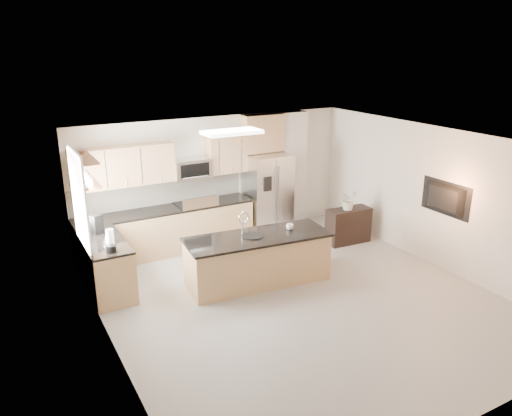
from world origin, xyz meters
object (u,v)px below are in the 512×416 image
blender (110,242)px  refrigerator (267,194)px  platter (253,236)px  microwave (192,169)px  cup (290,227)px  kettle (108,237)px  television (442,199)px  bowl (78,151)px  flower_vase (349,195)px  island (258,259)px  credenza (348,226)px  range (196,225)px  coffee_maker (96,224)px

blender → refrigerator: bearing=22.9°
platter → microwave: bearing=96.0°
refrigerator → cup: refrigerator is taller
cup → kettle: (-2.98, 0.79, 0.11)m
refrigerator → cup: bearing=-109.4°
blender → television: bearing=-15.0°
kettle → bowl: size_ratio=0.81×
microwave → flower_vase: (2.82, -1.48, -0.57)m
island → platter: (-0.09, 0.02, 0.44)m
credenza → bowl: bowl is taller
platter → kettle: (-2.25, 0.76, 0.16)m
microwave → flower_vase: microwave is taller
range → blender: blender is taller
microwave → blender: 2.77m
range → refrigerator: (1.66, -0.05, 0.42)m
bowl → flower_vase: bearing=-7.1°
credenza → microwave: bearing=156.2°
microwave → refrigerator: (1.66, -0.17, -0.74)m
coffee_maker → range: bearing=17.7°
refrigerator → kettle: (-3.68, -1.20, 0.14)m
range → credenza: bearing=-24.9°
microwave → platter: microwave is taller
range → bowl: size_ratio=3.55×
blender → flower_vase: (4.90, 0.27, -0.02)m
refrigerator → blender: bearing=-157.1°
microwave → flower_vase: 3.24m
refrigerator → platter: size_ratio=4.87×
range → microwave: microwave is taller
refrigerator → cup: size_ratio=13.65×
island → cup: bearing=5.2°
blender → bowl: size_ratio=1.17×
coffee_maker → bowl: bowl is taller
kettle → television: size_ratio=0.24×
island → credenza: island is taller
credenza → kettle: size_ratio=3.58×
platter → kettle: size_ratio=1.41×
bowl → flower_vase: 5.28m
kettle → microwave: bearing=34.1°
platter → cup: bearing=-2.2°
range → refrigerator: size_ratio=0.64×
range → platter: 2.06m
platter → coffee_maker: 2.69m
cup → television: 2.80m
refrigerator → platter: bearing=-126.2°
refrigerator → island: refrigerator is taller
credenza → flower_vase: flower_vase is taller
microwave → bowl: bearing=-159.4°
blender → coffee_maker: 0.95m
cup → blender: (-3.03, 0.41, 0.16)m
platter → television: television is taller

